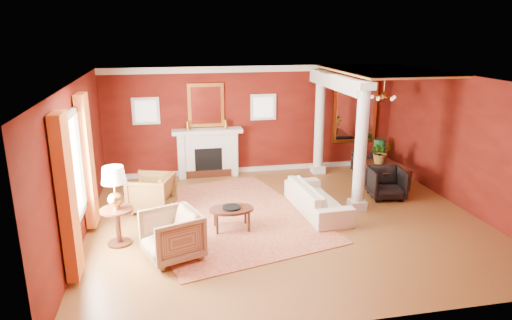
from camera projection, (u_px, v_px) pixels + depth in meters
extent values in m
plane|color=brown|center=(286.00, 220.00, 9.51)|extent=(8.00, 8.00, 0.00)
cube|color=#64160E|center=(254.00, 120.00, 12.40)|extent=(8.00, 0.04, 2.90)
cube|color=#64160E|center=(359.00, 225.00, 5.81)|extent=(8.00, 0.04, 2.90)
cube|color=#64160E|center=(77.00, 165.00, 8.36)|extent=(0.04, 7.00, 2.90)
cube|color=#64160E|center=(466.00, 144.00, 9.86)|extent=(0.04, 7.00, 2.90)
cube|color=white|center=(289.00, 80.00, 8.70)|extent=(8.00, 7.00, 0.04)
cube|color=silver|center=(208.00, 154.00, 12.24)|extent=(1.60, 0.34, 1.20)
cube|color=black|center=(209.00, 161.00, 12.11)|extent=(0.72, 0.03, 0.70)
cube|color=#32150E|center=(209.00, 174.00, 12.21)|extent=(1.20, 0.05, 0.20)
cube|color=silver|center=(207.00, 131.00, 12.02)|extent=(1.85, 0.42, 0.10)
cube|color=silver|center=(182.00, 156.00, 12.08)|extent=(0.16, 0.40, 1.20)
cube|color=silver|center=(234.00, 153.00, 12.34)|extent=(0.16, 0.40, 1.20)
cube|color=gold|center=(206.00, 105.00, 12.00)|extent=(0.95, 0.06, 1.15)
cube|color=white|center=(206.00, 105.00, 11.96)|extent=(0.78, 0.02, 0.98)
cube|color=silver|center=(146.00, 111.00, 11.74)|extent=(0.70, 0.06, 0.70)
cube|color=white|center=(146.00, 111.00, 11.71)|extent=(0.54, 0.02, 0.54)
cube|color=silver|center=(263.00, 107.00, 12.32)|extent=(0.70, 0.06, 0.70)
cube|color=white|center=(264.00, 107.00, 12.29)|extent=(0.54, 0.02, 0.54)
cube|color=white|center=(71.00, 169.00, 7.77)|extent=(0.03, 1.30, 1.70)
cube|color=silver|center=(65.00, 182.00, 7.11)|extent=(0.08, 0.10, 1.90)
cube|color=silver|center=(80.00, 158.00, 8.43)|extent=(0.08, 0.10, 1.90)
cube|color=#C66121|center=(67.00, 197.00, 6.89)|extent=(0.18, 0.55, 2.60)
cube|color=#C66121|center=(87.00, 161.00, 8.77)|extent=(0.18, 0.55, 2.60)
cube|color=silver|center=(357.00, 205.00, 10.09)|extent=(0.34, 0.34, 0.20)
cylinder|color=silver|center=(361.00, 146.00, 9.71)|extent=(0.26, 0.26, 2.50)
cube|color=silver|center=(365.00, 86.00, 9.36)|extent=(0.36, 0.36, 0.16)
cube|color=silver|center=(318.00, 169.00, 12.63)|extent=(0.34, 0.34, 0.20)
cylinder|color=silver|center=(320.00, 121.00, 12.25)|extent=(0.26, 0.26, 2.50)
cube|color=silver|center=(321.00, 73.00, 11.90)|extent=(0.36, 0.36, 0.16)
cube|color=silver|center=(336.00, 82.00, 10.89)|extent=(0.30, 3.20, 0.32)
cube|color=#D98740|center=(385.00, 71.00, 10.89)|extent=(2.30, 3.40, 0.04)
cube|color=gold|center=(355.00, 113.00, 12.88)|extent=(1.30, 0.06, 1.70)
cube|color=white|center=(355.00, 113.00, 12.85)|extent=(1.10, 0.02, 1.50)
cylinder|color=#AB7A35|center=(385.00, 83.00, 11.03)|extent=(0.02, 0.02, 0.65)
sphere|color=#AB7A35|center=(384.00, 96.00, 11.12)|extent=(0.20, 0.20, 0.20)
sphere|color=white|center=(394.00, 97.00, 11.19)|extent=(0.09, 0.09, 0.09)
sphere|color=white|center=(382.00, 96.00, 11.40)|extent=(0.09, 0.09, 0.09)
sphere|color=white|center=(372.00, 97.00, 11.25)|extent=(0.09, 0.09, 0.09)
sphere|color=white|center=(378.00, 99.00, 10.94)|extent=(0.09, 0.09, 0.09)
sphere|color=white|center=(392.00, 99.00, 10.90)|extent=(0.09, 0.09, 0.09)
cube|color=silver|center=(254.00, 69.00, 11.98)|extent=(8.00, 0.08, 0.16)
cube|color=silver|center=(254.00, 169.00, 12.76)|extent=(8.00, 0.08, 0.12)
cube|color=maroon|center=(227.00, 216.00, 9.70)|extent=(4.28, 5.08, 0.02)
imported|color=beige|center=(318.00, 194.00, 9.85)|extent=(0.74, 2.13, 0.82)
imported|color=black|center=(151.00, 191.00, 9.90)|extent=(1.05, 1.08, 0.89)
imported|color=tan|center=(172.00, 233.00, 7.85)|extent=(1.10, 1.14, 0.93)
cylinder|color=#32150E|center=(232.00, 209.00, 8.97)|extent=(0.89, 0.89, 0.05)
cylinder|color=#32150E|center=(217.00, 225.00, 8.79)|extent=(0.05, 0.05, 0.40)
cylinder|color=#32150E|center=(249.00, 223.00, 8.90)|extent=(0.05, 0.05, 0.40)
cylinder|color=#32150E|center=(215.00, 218.00, 9.16)|extent=(0.05, 0.05, 0.40)
cylinder|color=#32150E|center=(245.00, 215.00, 9.27)|extent=(0.05, 0.05, 0.40)
imported|color=#32150E|center=(230.00, 202.00, 8.98)|extent=(0.17, 0.06, 0.23)
cylinder|color=#32150E|center=(120.00, 243.00, 8.47)|extent=(0.44, 0.44, 0.04)
cylinder|color=#32150E|center=(118.00, 227.00, 8.38)|extent=(0.10, 0.10, 0.68)
cylinder|color=#32150E|center=(117.00, 210.00, 8.29)|extent=(0.60, 0.60, 0.04)
sphere|color=#AB7A35|center=(116.00, 200.00, 8.23)|extent=(0.28, 0.28, 0.28)
cylinder|color=#AB7A35|center=(115.00, 189.00, 8.18)|extent=(0.03, 0.03, 0.30)
cone|color=white|center=(113.00, 175.00, 8.10)|extent=(0.44, 0.44, 0.30)
imported|color=#32150E|center=(382.00, 167.00, 11.62)|extent=(0.73, 1.62, 0.87)
imported|color=black|center=(386.00, 182.00, 10.67)|extent=(0.85, 0.81, 0.79)
imported|color=black|center=(368.00, 162.00, 12.44)|extent=(0.75, 0.72, 0.69)
sphere|color=#154422|center=(378.00, 163.00, 12.95)|extent=(0.36, 0.36, 0.36)
cylinder|color=#154422|center=(379.00, 154.00, 12.88)|extent=(0.32, 0.32, 0.86)
imported|color=#26591E|center=(381.00, 142.00, 11.44)|extent=(0.55, 0.60, 0.45)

